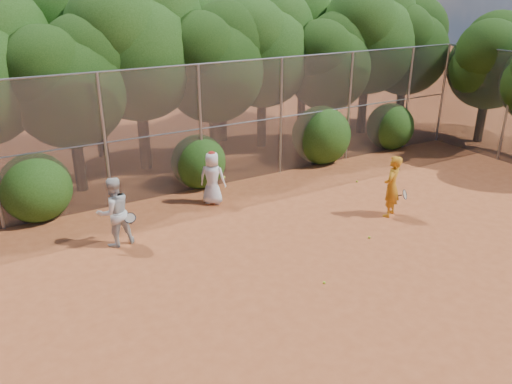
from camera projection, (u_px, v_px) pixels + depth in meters
ground at (343, 260)px, 12.14m from camera, size 80.00×80.00×0.00m
fence_back at (226, 124)px, 16.10m from camera, size 20.05×0.09×4.03m
fence_side at (508, 107)px, 18.36m from camera, size 0.09×6.09×4.03m
tree_2 at (68, 79)px, 14.99m from camera, size 3.99×3.47×5.47m
tree_3 at (137, 43)px, 16.64m from camera, size 4.89×4.26×6.70m
tree_4 at (213, 60)px, 17.55m from camera, size 4.19×3.64×5.73m
tree_5 at (263, 45)px, 19.23m from camera, size 4.51×3.92×6.17m
tree_6 at (329, 59)px, 19.80m from camera, size 3.86×3.36×5.29m
tree_7 at (369, 34)px, 21.13m from camera, size 4.77×4.14×6.53m
tree_8 at (407, 43)px, 21.98m from camera, size 4.25×3.70×5.82m
tree_10 at (90, 32)px, 17.86m from camera, size 5.15×4.48×7.06m
tree_11 at (221, 40)px, 20.01m from camera, size 4.64×4.03×6.35m
tree_12 at (305, 25)px, 22.43m from camera, size 5.02×4.37×6.88m
tree_13 at (492, 58)px, 20.11m from camera, size 3.86×3.36×5.29m
bush_0 at (35, 184)px, 14.04m from camera, size 2.00×2.00×2.00m
bush_1 at (198, 159)px, 16.38m from camera, size 1.80×1.80×1.80m
bush_2 at (321, 133)px, 18.61m from camera, size 2.20×2.20×2.20m
bush_3 at (390, 124)px, 20.27m from camera, size 1.90×1.90×1.90m
player_yellow at (392, 186)px, 14.16m from camera, size 0.91×0.69×1.81m
player_teen at (212, 178)px, 15.01m from camera, size 0.94×0.92×1.66m
player_white at (114, 212)px, 12.54m from camera, size 0.97×0.86×1.83m
ball_0 at (389, 196)px, 15.72m from camera, size 0.07×0.07×0.07m
ball_1 at (369, 237)px, 13.16m from camera, size 0.07×0.07×0.07m
ball_2 at (389, 205)px, 15.10m from camera, size 0.07×0.07×0.07m
ball_3 at (324, 283)px, 11.15m from camera, size 0.07×0.07×0.07m
ball_4 at (357, 181)px, 16.90m from camera, size 0.07×0.07×0.07m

